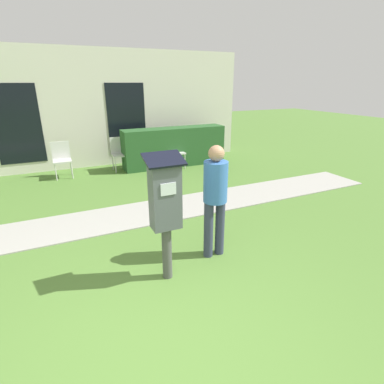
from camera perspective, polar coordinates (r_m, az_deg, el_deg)
ground_plane at (r=3.09m, az=-5.12°, el=-28.87°), size 40.00×40.00×0.00m
sidewalk at (r=5.58m, az=-16.22°, el=-5.17°), size 12.00×1.10×0.02m
building_facade at (r=9.06m, az=-21.57°, el=14.30°), size 10.00×0.26×3.20m
parking_meter at (r=3.47m, az=-5.11°, el=-2.01°), size 0.44×0.31×1.59m
person_standing at (r=3.99m, az=4.44°, el=-0.31°), size 0.32×0.32×1.58m
outdoor_chair_left at (r=8.38m, az=-23.60°, el=6.19°), size 0.44×0.44×0.90m
outdoor_chair_middle at (r=8.57m, az=-13.65°, el=7.59°), size 0.44×0.44×0.90m
outdoor_chair_right at (r=8.60m, az=-3.31°, el=8.17°), size 0.44×0.44×0.90m
hedge_row at (r=8.79m, az=-3.36°, el=8.58°), size 2.98×0.60×1.10m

